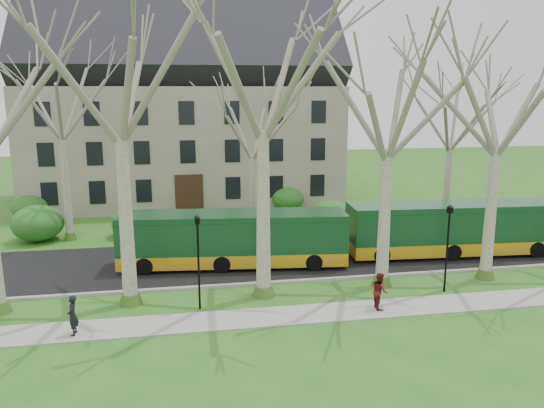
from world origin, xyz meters
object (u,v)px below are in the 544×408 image
(bus_follow, at_px, (455,228))
(pedestrian_b, at_px, (380,291))
(bus_lead, at_px, (233,238))
(pedestrian_a, at_px, (73,315))

(bus_follow, bearing_deg, pedestrian_b, -133.52)
(bus_lead, distance_m, pedestrian_a, 10.47)
(bus_follow, distance_m, pedestrian_a, 21.90)
(pedestrian_b, bearing_deg, bus_follow, -44.31)
(bus_lead, bearing_deg, bus_follow, 5.30)
(pedestrian_a, relative_size, pedestrian_b, 1.00)
(bus_follow, distance_m, pedestrian_b, 10.21)
(pedestrian_b, bearing_deg, pedestrian_a, 94.40)
(bus_lead, xyz_separation_m, pedestrian_a, (-7.28, -7.49, -0.73))
(bus_lead, bearing_deg, pedestrian_a, -128.21)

